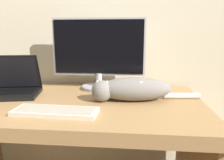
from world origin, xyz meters
The scene contains 6 objects.
wall_back centered at (0.00, 0.83, 1.30)m, with size 6.40×0.06×2.60m.
desk centered at (0.00, 0.38, 0.59)m, with size 1.43×0.77×0.75m.
monitor centered at (0.12, 0.65, 0.98)m, with size 0.59×0.22×0.45m.
laptop centered at (-0.36, 0.45, 0.80)m, with size 0.34×0.30×0.23m.
external_keyboard centered at (0.00, 0.17, 0.76)m, with size 0.38×0.14×0.02m.
cat centered at (0.34, 0.41, 0.82)m, with size 0.59×0.20×0.13m.
Camera 1 is at (0.34, -0.73, 1.10)m, focal length 35.00 mm.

